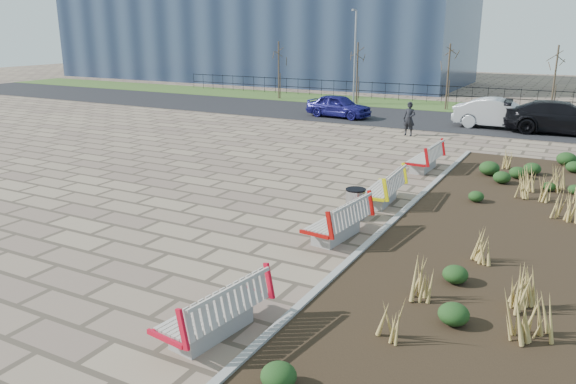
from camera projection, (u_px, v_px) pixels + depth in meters
The scene contains 21 objects.
ground at pixel (168, 253), 12.86m from camera, with size 120.00×120.00×0.00m, color #7F6D57.
planting_bed at pixel (490, 230), 14.20m from camera, with size 4.50×18.00×0.10m, color black.
planting_curb at pixel (401, 215), 15.26m from camera, with size 0.16×18.00×0.15m, color gray.
grass_verge_far at pixel (451, 107), 36.46m from camera, with size 80.00×5.00×0.04m, color #33511E.
road at pixel (426, 120), 31.41m from camera, with size 80.00×7.00×0.02m, color black.
bench_a at pixel (212, 308), 9.30m from camera, with size 0.90×2.10×1.00m, color red, non-canonical shape.
bench_b at pixel (336, 219), 13.63m from camera, with size 0.90×2.10×1.00m, color #A70E0B, non-canonical shape.
bench_c at pixel (382, 187), 16.38m from camera, with size 0.90×2.10×1.00m, color yellow, non-canonical shape.
bench_d at pixel (424, 157), 20.19m from camera, with size 0.90×2.10×1.00m, color #A60B0F, non-canonical shape.
litter_bin at pixel (355, 204), 15.10m from camera, with size 0.53×0.53×0.81m, color #B2B2B7.
pedestrian at pixel (409, 119), 26.64m from camera, with size 0.58×0.38×1.60m, color black.
car_blue at pixel (339, 106), 32.05m from camera, with size 1.52×3.78×1.29m, color navy.
car_silver at pixel (500, 114), 28.51m from camera, with size 1.58×4.53×1.49m, color #A6AAAE.
car_black at pixel (562, 118), 27.03m from camera, with size 2.17×5.35×1.55m, color black.
tree_a at pixel (279, 70), 40.12m from camera, with size 1.40×1.40×4.00m, color #4C3D2D, non-canonical shape.
tree_b at pixel (357, 73), 37.37m from camera, with size 1.40×1.40×4.00m, color #4C3D2D, non-canonical shape.
tree_c at pixel (448, 77), 34.63m from camera, with size 1.40×1.40×4.00m, color #4C3D2D, non-canonical shape.
tree_d at pixel (554, 81), 31.89m from camera, with size 1.40×1.40×4.00m, color #4C3D2D, non-canonical shape.
lamp_west at pixel (355, 58), 36.67m from camera, with size 0.24×0.60×6.00m, color gray, non-canonical shape.
railing_fence at pixel (457, 95), 37.55m from camera, with size 44.00×0.10×1.20m, color black, non-canonical shape.
building_glass at pixel (257, 0), 54.54m from camera, with size 40.00×14.00×15.00m, color #192338.
Camera 1 is at (8.11, -9.18, 4.97)m, focal length 35.00 mm.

